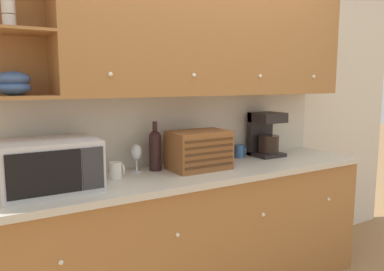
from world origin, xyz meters
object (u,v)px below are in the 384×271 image
(wine_bottle, at_px, (155,148))
(mug, at_px, (240,151))
(wine_glass, at_px, (136,153))
(coffee_maker, at_px, (265,134))
(microwave, at_px, (50,165))
(bread_box, at_px, (199,150))
(mug_blue_second, at_px, (116,170))
(storage_canister, at_px, (222,151))

(wine_bottle, bearing_deg, mug, 4.30)
(wine_glass, relative_size, wine_bottle, 0.56)
(wine_glass, bearing_deg, coffee_maker, -0.88)
(microwave, relative_size, mug, 5.08)
(wine_glass, xyz_separation_m, mug, (0.90, 0.03, -0.08))
(microwave, height_order, mug, microwave)
(wine_glass, xyz_separation_m, bread_box, (0.40, -0.15, 0.01))
(mug_blue_second, bearing_deg, bread_box, -3.77)
(wine_glass, relative_size, storage_canister, 1.42)
(microwave, distance_m, mug, 1.49)
(bread_box, bearing_deg, coffee_maker, 10.24)
(wine_bottle, relative_size, coffee_maker, 0.95)
(wine_glass, bearing_deg, wine_bottle, -10.54)
(coffee_maker, bearing_deg, mug, 166.97)
(storage_canister, bearing_deg, coffee_maker, -5.82)
(microwave, height_order, storage_canister, microwave)
(mug_blue_second, bearing_deg, wine_glass, 30.66)
(mug_blue_second, height_order, wine_glass, wine_glass)
(storage_canister, bearing_deg, microwave, -172.14)
(bread_box, distance_m, coffee_maker, 0.73)
(storage_canister, bearing_deg, bread_box, -151.76)
(storage_canister, bearing_deg, wine_bottle, -175.44)
(storage_canister, xyz_separation_m, mug, (0.18, 0.01, -0.02))
(storage_canister, bearing_deg, mug_blue_second, -171.68)
(mug_blue_second, xyz_separation_m, storage_canister, (0.90, 0.13, 0.01))
(mug_blue_second, xyz_separation_m, coffee_maker, (1.31, 0.09, 0.12))
(mug_blue_second, relative_size, coffee_maker, 0.30)
(wine_bottle, bearing_deg, mug_blue_second, -164.70)
(wine_bottle, xyz_separation_m, storage_canister, (0.59, 0.05, -0.09))
(mug_blue_second, relative_size, wine_bottle, 0.32)
(microwave, xyz_separation_m, wine_bottle, (0.71, 0.13, 0.01))
(microwave, relative_size, coffee_maker, 1.45)
(wine_bottle, height_order, coffee_maker, coffee_maker)
(microwave, distance_m, wine_bottle, 0.72)
(mug, bearing_deg, storage_canister, -176.54)
(microwave, relative_size, mug_blue_second, 4.84)
(mug_blue_second, xyz_separation_m, wine_bottle, (0.31, 0.08, 0.10))
(wine_glass, height_order, wine_bottle, wine_bottle)
(microwave, height_order, wine_glass, microwave)
(storage_canister, height_order, mug, storage_canister)
(bread_box, relative_size, mug, 4.00)
(mug_blue_second, bearing_deg, storage_canister, 8.32)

